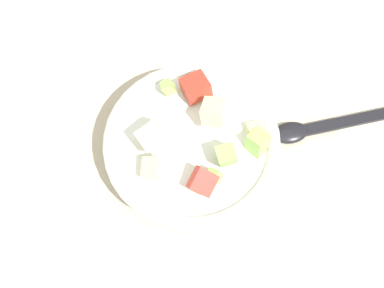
% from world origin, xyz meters
% --- Properties ---
extents(ground_plane, '(2.40, 2.40, 0.00)m').
position_xyz_m(ground_plane, '(0.00, 0.00, 0.00)').
color(ground_plane, silver).
extents(placemat, '(0.47, 0.34, 0.01)m').
position_xyz_m(placemat, '(0.00, 0.00, 0.00)').
color(placemat, '#BCB299').
rests_on(placemat, ground_plane).
extents(salad_bowl, '(0.26, 0.26, 0.11)m').
position_xyz_m(salad_bowl, '(0.00, 0.00, 0.04)').
color(salad_bowl, white).
rests_on(salad_bowl, placemat).
extents(serving_spoon, '(0.21, 0.05, 0.01)m').
position_xyz_m(serving_spoon, '(0.20, -0.02, 0.01)').
color(serving_spoon, black).
rests_on(serving_spoon, placemat).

